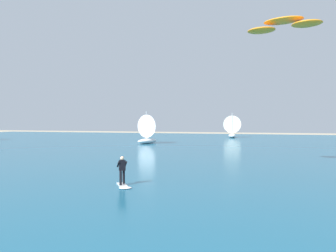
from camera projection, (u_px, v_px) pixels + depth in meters
ocean at (235, 146)px, 50.86m from camera, size 160.00×90.00×0.10m
kitesurfer at (123, 175)px, 19.20m from camera, size 1.57×1.93×1.67m
kite at (283, 25)px, 23.72m from camera, size 5.39×3.04×0.78m
sailboat_anchored_offshore at (150, 129)px, 55.44m from camera, size 4.15×4.68×5.26m
sailboat_trailing at (232, 126)px, 74.81m from camera, size 4.07×4.74×5.44m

